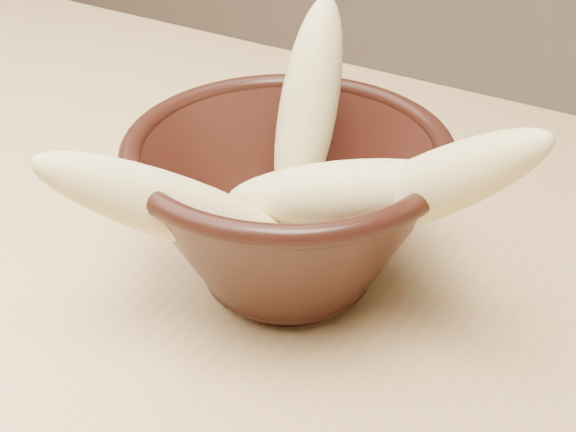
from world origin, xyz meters
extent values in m
cube|color=tan|center=(0.00, 0.00, 0.73)|extent=(1.20, 0.80, 0.04)
cylinder|color=tan|center=(-0.54, 0.34, 0.35)|extent=(0.05, 0.05, 0.71)
cylinder|color=black|center=(0.10, 0.08, 0.76)|extent=(0.08, 0.08, 0.01)
cylinder|color=black|center=(0.10, 0.08, 0.77)|extent=(0.08, 0.08, 0.01)
torus|color=black|center=(0.10, 0.08, 0.84)|extent=(0.18, 0.18, 0.01)
cylinder|color=beige|center=(0.10, 0.08, 0.78)|extent=(0.10, 0.10, 0.01)
ellipsoid|color=#D5BF7E|center=(0.09, 0.11, 0.85)|extent=(0.04, 0.08, 0.13)
ellipsoid|color=#D5BF7E|center=(0.18, 0.08, 0.84)|extent=(0.15, 0.06, 0.13)
ellipsoid|color=#D5BF7E|center=(0.13, 0.07, 0.83)|extent=(0.15, 0.05, 0.08)
ellipsoid|color=#D5BF7E|center=(0.07, 0.01, 0.83)|extent=(0.12, 0.14, 0.11)
camera|label=1|loc=(0.30, -0.25, 1.05)|focal=50.00mm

